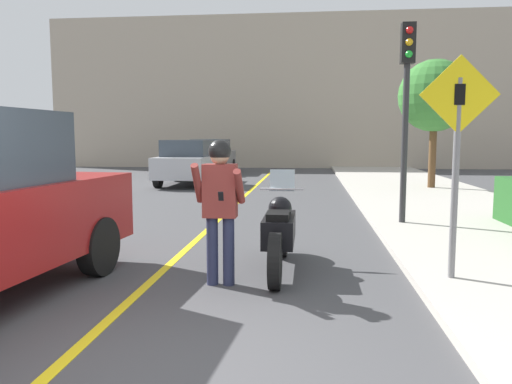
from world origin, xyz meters
TOP-DOWN VIEW (x-y plane):
  - ground_plane at (0.00, 0.00)m, footprint 80.00×80.00m
  - road_center_line at (-0.60, 6.00)m, footprint 0.12×36.00m
  - building_backdrop at (0.00, 26.00)m, footprint 28.00×1.20m
  - motorcycle at (0.96, 3.13)m, footprint 0.62×2.32m
  - person_biker at (0.29, 2.40)m, footprint 0.59×0.48m
  - crossing_sign at (3.06, 2.64)m, footprint 0.91×0.08m
  - traffic_light at (3.19, 6.58)m, footprint 0.26×0.30m
  - street_tree at (5.42, 13.72)m, footprint 2.36×2.36m
  - parked_car_silver at (-3.15, 14.92)m, footprint 1.88×4.20m
  - parked_car_grey at (-3.49, 20.95)m, footprint 1.88×4.20m

SIDE VIEW (x-z plane):
  - ground_plane at x=0.00m, z-range 0.00..0.00m
  - road_center_line at x=-0.60m, z-range 0.00..0.01m
  - motorcycle at x=0.96m, z-range -0.14..1.18m
  - parked_car_silver at x=-3.15m, z-range 0.02..1.70m
  - parked_car_grey at x=-3.49m, z-range 0.02..1.70m
  - person_biker at x=0.29m, z-range 0.20..1.97m
  - crossing_sign at x=3.06m, z-range 0.38..3.00m
  - traffic_light at x=3.19m, z-range 0.85..4.69m
  - street_tree at x=5.42m, z-range 1.02..5.23m
  - building_backdrop at x=0.00m, z-range 0.00..8.72m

